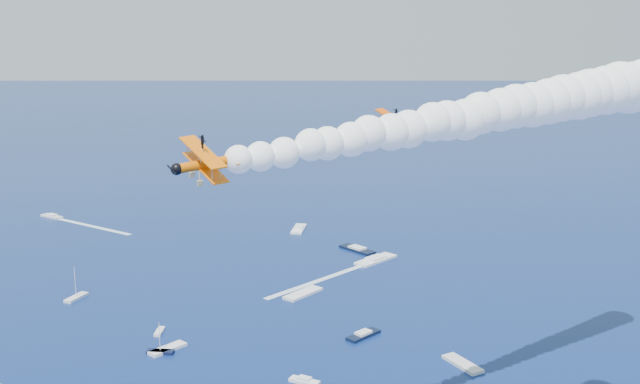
{
  "coord_description": "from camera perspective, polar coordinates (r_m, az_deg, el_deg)",
  "views": [
    {
      "loc": [
        4.02,
        -64.59,
        69.47
      ],
      "look_at": [
        2.48,
        21.69,
        50.51
      ],
      "focal_mm": 42.16,
      "sensor_mm": 36.0,
      "label": 1
    }
  ],
  "objects": [
    {
      "name": "biplane_lead",
      "position": [
        104.88,
        5.78,
        4.97
      ],
      "size": [
        9.9,
        10.49,
        6.79
      ],
      "primitive_type": null,
      "rotation": [
        -0.31,
        0.07,
        3.77
      ],
      "color": "#E94B04"
    },
    {
      "name": "biplane_trail",
      "position": [
        71.01,
        -8.53,
        2.13
      ],
      "size": [
        10.33,
        11.15,
        6.94
      ],
      "primitive_type": null,
      "rotation": [
        -0.25,
        0.07,
        3.7
      ],
      "color": "#EB6304"
    },
    {
      "name": "smoke_trail_lead",
      "position": [
        129.36,
        17.5,
        7.03
      ],
      "size": [
        72.33,
        69.14,
        12.39
      ],
      "primitive_type": null,
      "rotation": [
        0.0,
        0.0,
        3.77
      ],
      "color": "white"
    },
    {
      "name": "smoke_trail_trail",
      "position": [
        89.2,
        12.26,
        5.78
      ],
      "size": [
        72.19,
        65.72,
        12.39
      ],
      "primitive_type": null,
      "rotation": [
        0.0,
        0.0,
        3.7
      ],
      "color": "white"
    },
    {
      "name": "spectator_boats",
      "position": [
        194.47,
        -1.14,
        -8.43
      ],
      "size": [
        233.69,
        173.19,
        0.7
      ],
      "color": "silver",
      "rests_on": "ground"
    },
    {
      "name": "boat_wakes",
      "position": [
        198.68,
        -17.62,
        -8.67
      ],
      "size": [
        128.42,
        163.59,
        0.04
      ],
      "color": "white",
      "rests_on": "ground"
    }
  ]
}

